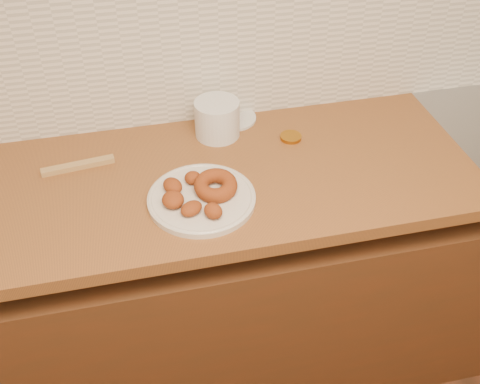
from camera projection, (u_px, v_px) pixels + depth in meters
The scene contains 10 objects.
base_cabinet at pixel (287, 279), 1.96m from camera, with size 3.60×0.60×0.77m, color #532913.
butcher_block at pixel (69, 200), 1.53m from camera, with size 2.30×0.62×0.04m, color brown.
backsplash at pixel (274, 21), 1.66m from camera, with size 3.60×0.02×0.60m, color silver.
donut_plate at pixel (202, 199), 1.49m from camera, with size 0.29×0.29×0.02m, color beige.
ring_donut at pixel (215, 185), 1.49m from camera, with size 0.12×0.12×0.04m, color brown.
fried_dough_chunks at pixel (186, 197), 1.45m from camera, with size 0.16×0.20×0.04m.
plastic_tub at pixel (217, 119), 1.70m from camera, with size 0.14×0.14×0.11m, color silver.
tub_lid at pixel (233, 118), 1.80m from camera, with size 0.15×0.15×0.01m, color silver.
brass_jar_lid at pixel (291, 137), 1.71m from camera, with size 0.07×0.07×0.01m, color #A66E1A.
wooden_utensil at pixel (78, 166), 1.60m from camera, with size 0.21×0.03×0.02m, color #A9824B.
Camera 1 is at (-0.45, 0.46, 1.89)m, focal length 42.00 mm.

